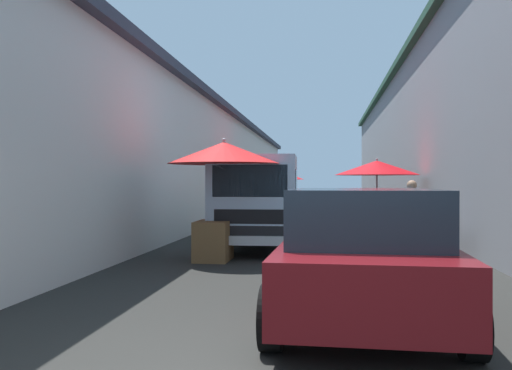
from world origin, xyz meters
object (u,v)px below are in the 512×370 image
(fruit_stall_far_left, at_px, (222,169))
(plastic_stool, at_px, (249,224))
(hatchback_car, at_px, (363,253))
(parked_scooter, at_px, (441,233))
(fruit_stall_mid_lane, at_px, (378,176))
(vendor_by_crates, at_px, (412,211))
(fruit_stall_near_right, at_px, (271,177))
(delivery_truck, at_px, (257,204))

(fruit_stall_far_left, relative_size, plastic_stool, 5.50)
(hatchback_car, height_order, plastic_stool, hatchback_car)
(parked_scooter, distance_m, plastic_stool, 5.69)
(fruit_stall_far_left, relative_size, fruit_stall_mid_lane, 0.94)
(vendor_by_crates, distance_m, parked_scooter, 0.75)
(parked_scooter, bearing_deg, fruit_stall_near_right, 27.92)
(fruit_stall_far_left, height_order, parked_scooter, fruit_stall_far_left)
(fruit_stall_far_left, height_order, hatchback_car, fruit_stall_far_left)
(fruit_stall_mid_lane, distance_m, vendor_by_crates, 4.57)
(hatchback_car, bearing_deg, fruit_stall_far_left, 29.57)
(vendor_by_crates, bearing_deg, fruit_stall_near_right, 25.27)
(fruit_stall_far_left, relative_size, vendor_by_crates, 1.52)
(fruit_stall_mid_lane, height_order, vendor_by_crates, fruit_stall_mid_lane)
(hatchback_car, xyz_separation_m, delivery_truck, (5.68, 1.90, 0.30))
(fruit_stall_mid_lane, relative_size, parked_scooter, 1.51)
(parked_scooter, bearing_deg, hatchback_car, 160.61)
(fruit_stall_near_right, height_order, vendor_by_crates, fruit_stall_near_right)
(delivery_truck, relative_size, vendor_by_crates, 3.15)
(fruit_stall_far_left, bearing_deg, hatchback_car, -150.43)
(hatchback_car, xyz_separation_m, vendor_by_crates, (5.95, -1.46, 0.16))
(vendor_by_crates, bearing_deg, fruit_stall_mid_lane, 3.72)
(fruit_stall_far_left, distance_m, vendor_by_crates, 4.32)
(hatchback_car, xyz_separation_m, parked_scooter, (5.78, -2.03, -0.29))
(delivery_truck, distance_m, vendor_by_crates, 3.38)
(delivery_truck, xyz_separation_m, plastic_stool, (3.45, 0.66, -0.71))
(fruit_stall_far_left, distance_m, parked_scooter, 4.89)
(plastic_stool, bearing_deg, fruit_stall_far_left, -178.26)
(fruit_stall_near_right, bearing_deg, parked_scooter, -152.08)
(fruit_stall_far_left, bearing_deg, delivery_truck, -19.94)
(fruit_stall_mid_lane, bearing_deg, vendor_by_crates, -176.28)
(fruit_stall_far_left, relative_size, delivery_truck, 0.48)
(fruit_stall_far_left, distance_m, hatchback_car, 5.01)
(plastic_stool, bearing_deg, fruit_stall_mid_lane, -70.69)
(fruit_stall_mid_lane, height_order, parked_scooter, fruit_stall_mid_lane)
(fruit_stall_far_left, height_order, fruit_stall_mid_lane, fruit_stall_far_left)
(fruit_stall_near_right, xyz_separation_m, parked_scooter, (-8.46, -4.48, -1.28))
(fruit_stall_near_right, distance_m, parked_scooter, 9.66)
(fruit_stall_near_right, bearing_deg, vendor_by_crates, -154.73)
(fruit_stall_mid_lane, relative_size, plastic_stool, 5.85)
(fruit_stall_mid_lane, xyz_separation_m, parked_scooter, (-4.66, -0.87, -1.28))
(parked_scooter, relative_size, plastic_stool, 3.89)
(fruit_stall_mid_lane, bearing_deg, fruit_stall_far_left, 149.85)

